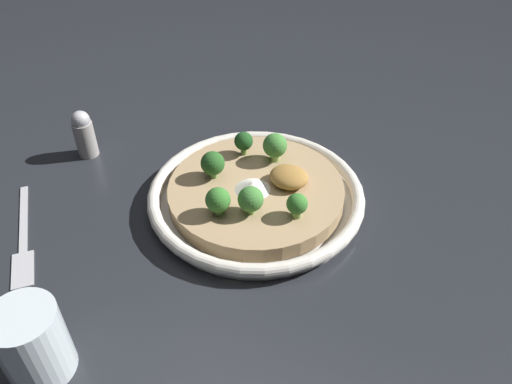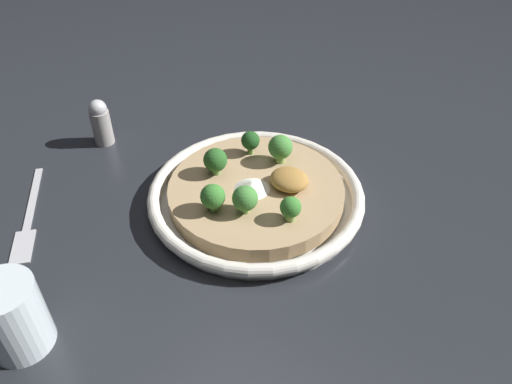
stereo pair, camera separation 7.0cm
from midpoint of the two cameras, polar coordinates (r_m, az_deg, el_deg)
ground_plane at (r=0.71m, az=2.81°, el=-1.40°), size 6.00×6.00×0.00m
risotto_bowl at (r=0.70m, az=2.85°, el=-0.39°), size 0.30×0.30×0.03m
cheese_sprinkle at (r=0.68m, az=2.30°, el=0.70°), size 0.05×0.05×0.01m
crispy_onion_garnish at (r=0.68m, az=6.74°, el=1.31°), size 0.05×0.05×0.02m
broccoli_left at (r=0.70m, az=-1.83°, el=3.51°), size 0.03×0.03×0.04m
broccoli_back_left at (r=0.74m, az=2.07°, el=5.76°), size 0.03×0.03×0.04m
broccoli_back at (r=0.72m, az=5.57°, el=4.96°), size 0.04×0.04×0.04m
broccoli_right at (r=0.63m, az=7.14°, el=-1.97°), size 0.03×0.03×0.03m
broccoli_front_right at (r=0.63m, az=1.88°, el=-0.91°), size 0.03×0.03×0.04m
broccoli_front at (r=0.63m, az=-1.85°, el=-0.69°), size 0.03×0.03×0.04m
drinking_glass at (r=0.57m, az=-22.95°, el=-13.18°), size 0.07×0.07×0.09m
fork_utensil at (r=0.73m, az=-22.22°, el=-3.30°), size 0.16×0.14×0.00m
pepper_shaker at (r=0.84m, az=-15.07°, el=7.65°), size 0.03×0.03×0.08m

